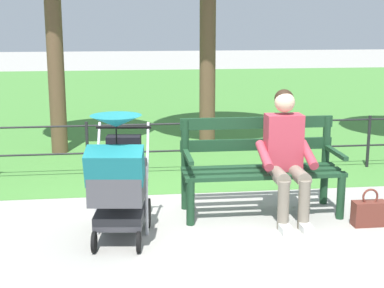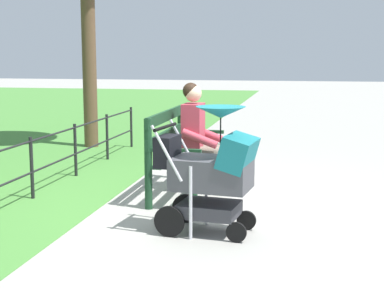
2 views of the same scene
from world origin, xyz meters
TOP-DOWN VIEW (x-y plane):
  - ground_plane at (0.00, 0.00)m, footprint 60.00×60.00m
  - grass_lawn at (0.00, -8.80)m, footprint 40.00×16.00m
  - park_bench at (-0.59, -0.12)m, footprint 1.60×0.61m
  - person_on_bench at (-0.79, 0.11)m, footprint 0.53×0.74m
  - stroller at (0.83, 0.50)m, footprint 0.60×0.94m
  - handbag at (-1.54, 0.43)m, footprint 0.32×0.14m
  - park_fence at (-0.27, -1.68)m, footprint 7.40×0.04m

SIDE VIEW (x-z plane):
  - ground_plane at x=0.00m, z-range 0.00..0.00m
  - grass_lawn at x=0.00m, z-range 0.00..0.01m
  - handbag at x=-1.54m, z-range -0.06..0.31m
  - park_fence at x=-0.27m, z-range 0.07..0.77m
  - park_bench at x=-0.59m, z-range 0.05..1.01m
  - stroller at x=0.83m, z-range 0.02..1.17m
  - person_on_bench at x=-0.79m, z-range 0.04..1.31m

